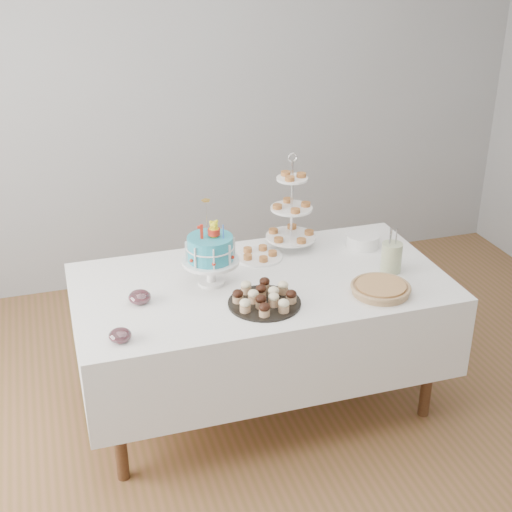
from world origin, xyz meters
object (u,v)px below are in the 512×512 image
object	(u,v)px
tiered_stand	(291,209)
jam_bowl_a	(120,336)
cupcake_tray	(265,297)
jam_bowl_b	(140,297)
utensil_pitcher	(392,256)
birthday_cake	(211,262)
pie	(381,288)
plate_stack	(363,240)
pastry_plate	(259,255)
table	(261,319)

from	to	relation	value
tiered_stand	jam_bowl_a	size ratio (longest dim) A/B	5.44
cupcake_tray	tiered_stand	xyz separation A→B (m)	(0.35, 0.59, 0.19)
jam_bowl_b	utensil_pitcher	xyz separation A→B (m)	(1.32, -0.06, 0.06)
cupcake_tray	jam_bowl_b	bearing A→B (deg)	161.28
birthday_cake	tiered_stand	world-z (taller)	tiered_stand
birthday_cake	utensil_pitcher	size ratio (longest dim) A/B	1.83
pie	plate_stack	world-z (taller)	plate_stack
cupcake_tray	plate_stack	size ratio (longest dim) A/B	1.90
pie	utensil_pitcher	distance (m)	0.27
pie	plate_stack	bearing A→B (deg)	74.21
pastry_plate	jam_bowl_b	xyz separation A→B (m)	(-0.71, -0.31, 0.01)
cupcake_tray	birthday_cake	bearing A→B (deg)	124.34
table	plate_stack	size ratio (longest dim) A/B	10.20
cupcake_tray	table	bearing A→B (deg)	76.15
cupcake_tray	utensil_pitcher	world-z (taller)	utensil_pitcher
pie	utensil_pitcher	xyz separation A→B (m)	(0.16, 0.21, 0.06)
utensil_pitcher	tiered_stand	bearing A→B (deg)	115.81
table	jam_bowl_b	bearing A→B (deg)	-176.20
plate_stack	jam_bowl_a	size ratio (longest dim) A/B	1.84
table	utensil_pitcher	distance (m)	0.77
tiered_stand	cupcake_tray	bearing A→B (deg)	-120.59
birthday_cake	plate_stack	bearing A→B (deg)	17.49
tiered_stand	pastry_plate	distance (m)	0.32
jam_bowl_a	utensil_pitcher	bearing A→B (deg)	10.27
birthday_cake	cupcake_tray	size ratio (longest dim) A/B	1.26
table	birthday_cake	xyz separation A→B (m)	(-0.25, 0.05, 0.35)
pastry_plate	table	bearing A→B (deg)	-105.19
plate_stack	pastry_plate	size ratio (longest dim) A/B	0.72
tiered_stand	jam_bowl_b	bearing A→B (deg)	-156.91
pastry_plate	utensil_pitcher	distance (m)	0.72
pie	plate_stack	size ratio (longest dim) A/B	1.61
pie	jam_bowl_a	xyz separation A→B (m)	(-1.30, -0.06, 0.00)
table	tiered_stand	bearing A→B (deg)	50.53
jam_bowl_b	tiered_stand	bearing A→B (deg)	23.09
plate_stack	pie	bearing A→B (deg)	-105.79
jam_bowl_b	pie	bearing A→B (deg)	-12.62
tiered_stand	jam_bowl_a	bearing A→B (deg)	-146.06
pastry_plate	plate_stack	bearing A→B (deg)	-3.27
plate_stack	jam_bowl_b	distance (m)	1.34
pie	pastry_plate	bearing A→B (deg)	128.72
jam_bowl_b	jam_bowl_a	bearing A→B (deg)	-113.24
table	pie	bearing A→B (deg)	-29.73
pie	utensil_pitcher	size ratio (longest dim) A/B	1.23
cupcake_tray	jam_bowl_a	size ratio (longest dim) A/B	3.50
pastry_plate	utensil_pitcher	xyz separation A→B (m)	(0.62, -0.37, 0.07)
cupcake_tray	tiered_stand	bearing A→B (deg)	59.41
utensil_pitcher	plate_stack	bearing A→B (deg)	75.55
birthday_cake	table	bearing A→B (deg)	-4.35
birthday_cake	utensil_pitcher	xyz separation A→B (m)	(0.94, -0.14, -0.04)
table	birthday_cake	distance (m)	0.43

